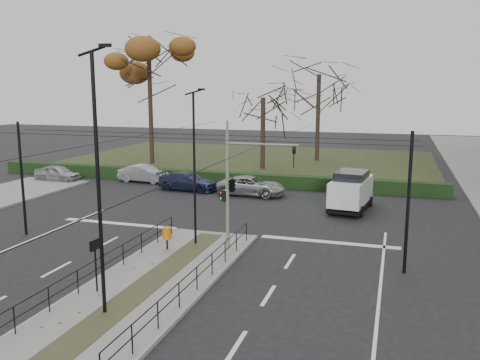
% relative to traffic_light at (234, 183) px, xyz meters
% --- Properties ---
extents(ground, '(140.00, 140.00, 0.00)m').
position_rel_traffic_light_xyz_m(ground, '(-1.82, -2.71, -3.31)').
color(ground, black).
rests_on(ground, ground).
extents(median_island, '(4.40, 15.00, 0.14)m').
position_rel_traffic_light_xyz_m(median_island, '(-1.82, -5.21, -3.24)').
color(median_island, '#625F5D').
rests_on(median_island, ground).
extents(park, '(38.00, 26.00, 0.10)m').
position_rel_traffic_light_xyz_m(park, '(-7.82, 29.29, -3.26)').
color(park, black).
rests_on(park, ground).
extents(hedge, '(38.00, 1.00, 1.00)m').
position_rel_traffic_light_xyz_m(hedge, '(-7.82, 15.89, -2.81)').
color(hedge, black).
rests_on(hedge, ground).
extents(median_railing, '(4.14, 13.24, 0.92)m').
position_rel_traffic_light_xyz_m(median_railing, '(-1.82, -5.31, -2.34)').
color(median_railing, black).
rests_on(median_railing, median_island).
extents(catenary, '(20.00, 34.00, 6.00)m').
position_rel_traffic_light_xyz_m(catenary, '(-1.82, -1.09, 0.11)').
color(catenary, black).
rests_on(catenary, ground).
extents(traffic_light, '(3.71, 2.11, 5.45)m').
position_rel_traffic_light_xyz_m(traffic_light, '(0.00, 0.00, 0.00)').
color(traffic_light, slate).
rests_on(traffic_light, median_island).
extents(litter_bin, '(0.41, 0.41, 1.06)m').
position_rel_traffic_light_xyz_m(litter_bin, '(-2.99, -1.12, -2.41)').
color(litter_bin, black).
rests_on(litter_bin, median_island).
extents(info_panel, '(0.12, 0.53, 2.04)m').
position_rel_traffic_light_xyz_m(info_panel, '(-3.32, -6.56, -1.57)').
color(info_panel, black).
rests_on(info_panel, median_island).
extents(streetlamp_median_near, '(0.74, 0.15, 8.91)m').
position_rel_traffic_light_xyz_m(streetlamp_median_near, '(-2.03, -8.07, 1.36)').
color(streetlamp_median_near, black).
rests_on(streetlamp_median_near, median_island).
extents(streetlamp_median_far, '(0.63, 0.13, 7.54)m').
position_rel_traffic_light_xyz_m(streetlamp_median_far, '(-1.99, 0.05, 0.66)').
color(streetlamp_median_far, black).
rests_on(streetlamp_median_far, median_island).
extents(parked_car_first, '(4.06, 1.79, 1.36)m').
position_rel_traffic_light_xyz_m(parked_car_first, '(-19.63, 13.03, -2.63)').
color(parked_car_first, '#95969B').
rests_on(parked_car_first, ground).
extents(parked_car_second, '(4.38, 1.74, 1.42)m').
position_rel_traffic_light_xyz_m(parked_car_second, '(-12.59, 14.85, -2.60)').
color(parked_car_second, '#95969B').
rests_on(parked_car_second, ground).
extents(parked_car_third, '(4.79, 2.25, 1.35)m').
position_rel_traffic_light_xyz_m(parked_car_third, '(-7.81, 12.82, -2.64)').
color(parked_car_third, '#1B2240').
rests_on(parked_car_third, ground).
extents(parked_car_fourth, '(5.00, 2.43, 1.37)m').
position_rel_traffic_light_xyz_m(parked_car_fourth, '(-2.72, 12.51, -2.63)').
color(parked_car_fourth, '#95969B').
rests_on(parked_car_fourth, ground).
extents(white_van, '(2.61, 4.95, 2.51)m').
position_rel_traffic_light_xyz_m(white_van, '(4.58, 10.04, -2.01)').
color(white_van, silver).
rests_on(white_van, ground).
extents(rust_tree, '(10.25, 10.25, 13.96)m').
position_rel_traffic_light_xyz_m(rust_tree, '(-16.56, 24.06, 7.39)').
color(rust_tree, black).
rests_on(rust_tree, park).
extents(bare_tree_center, '(7.95, 7.95, 11.90)m').
position_rel_traffic_light_xyz_m(bare_tree_center, '(-0.85, 31.29, 5.09)').
color(bare_tree_center, black).
rests_on(bare_tree_center, park).
extents(bare_tree_near, '(6.38, 6.38, 8.88)m').
position_rel_traffic_light_xyz_m(bare_tree_near, '(-4.93, 24.16, 2.98)').
color(bare_tree_near, black).
rests_on(bare_tree_near, park).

